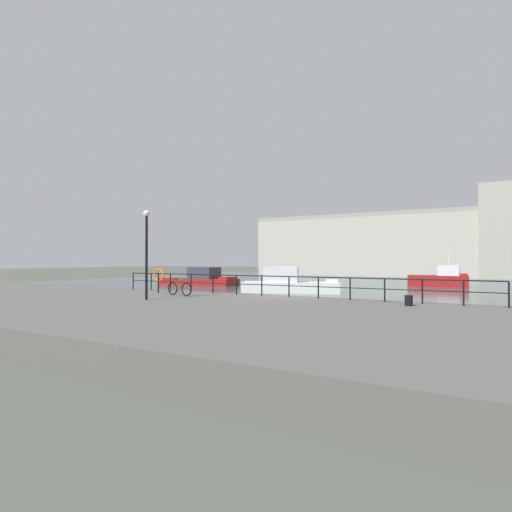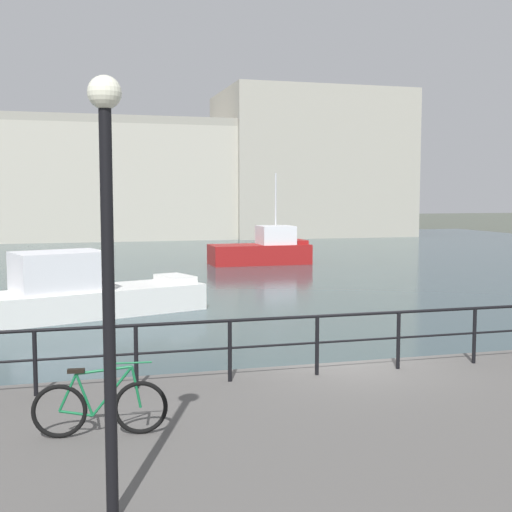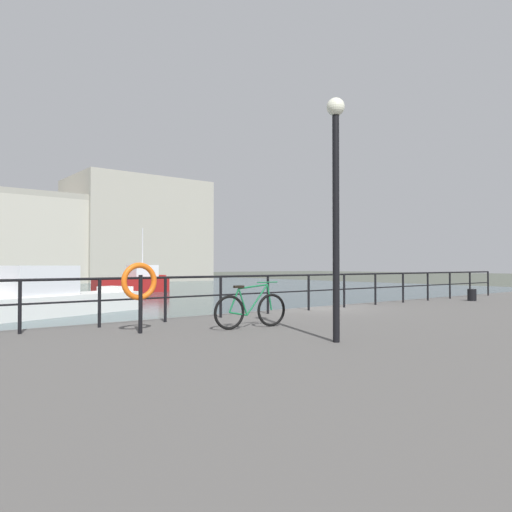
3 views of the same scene
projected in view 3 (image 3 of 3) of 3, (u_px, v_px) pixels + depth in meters
name	position (u px, v px, depth m)	size (l,w,h in m)	color
ground_plane	(311.00, 335.00, 15.48)	(240.00, 240.00, 0.00)	#4C5147
water_basin	(45.00, 293.00, 39.08)	(80.00, 60.00, 0.01)	#33474C
harbor_building	(44.00, 237.00, 61.31)	(55.14, 12.94, 14.19)	#B2AD9E
moored_white_yacht	(51.00, 298.00, 21.46)	(8.49, 4.77, 2.21)	white
moored_blue_motorboat	(134.00, 282.00, 39.96)	(5.81, 2.41, 5.34)	maroon
quay_railing	(327.00, 285.00, 14.88)	(20.64, 0.07, 1.08)	black
parked_bicycle	(251.00, 310.00, 10.33)	(1.76, 0.27, 0.98)	black
mooring_bollard	(472.00, 295.00, 18.19)	(0.32, 0.32, 0.44)	black
life_ring_stand	(139.00, 284.00, 9.60)	(0.75, 0.16, 1.40)	black
quay_lamp_post	(336.00, 184.00, 8.49)	(0.32, 0.32, 4.29)	black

